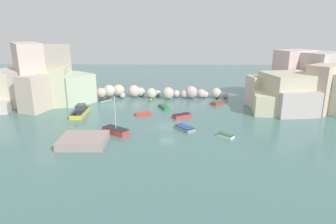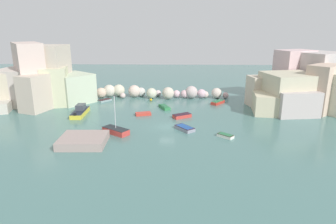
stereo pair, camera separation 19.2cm
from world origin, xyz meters
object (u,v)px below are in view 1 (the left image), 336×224
at_px(moored_boat_2, 80,111).
at_px(moored_boat_6, 105,100).
at_px(stone_dock, 84,140).
at_px(moored_boat_8, 218,102).
at_px(moored_boat_7, 164,107).
at_px(moored_boat_4, 226,136).
at_px(moored_boat_1, 185,128).
at_px(moored_boat_0, 116,131).
at_px(moored_boat_3, 182,116).
at_px(moored_boat_5, 143,114).
at_px(channel_buoy, 151,100).

relative_size(moored_boat_2, moored_boat_6, 2.05).
distance_m(stone_dock, moored_boat_8, 31.41).
bearing_deg(moored_boat_7, moored_boat_2, -96.89).
bearing_deg(moored_boat_8, moored_boat_4, 34.27).
height_order(moored_boat_6, moored_boat_8, moored_boat_8).
bearing_deg(moored_boat_4, moored_boat_1, 14.51).
bearing_deg(moored_boat_0, moored_boat_1, 45.50).
bearing_deg(stone_dock, moored_boat_1, 23.87).
height_order(moored_boat_1, moored_boat_2, moored_boat_2).
xyz_separation_m(moored_boat_3, moored_boat_5, (-7.10, 1.33, -0.09)).
bearing_deg(moored_boat_2, moored_boat_0, -140.71).
relative_size(channel_buoy, moored_boat_4, 0.22).
bearing_deg(moored_boat_2, stone_dock, -162.86).
bearing_deg(moored_boat_1, moored_boat_5, 5.02).
distance_m(moored_boat_1, moored_boat_7, 13.16).
bearing_deg(channel_buoy, moored_boat_3, -61.15).
xyz_separation_m(moored_boat_2, moored_boat_5, (11.65, 0.06, -0.39)).
xyz_separation_m(stone_dock, moored_boat_6, (-2.77, 24.33, -0.35)).
height_order(moored_boat_5, moored_boat_7, moored_boat_7).
relative_size(moored_boat_1, moored_boat_3, 1.04).
bearing_deg(stone_dock, moored_boat_4, 9.24).
bearing_deg(moored_boat_5, channel_buoy, -108.79).
bearing_deg(moored_boat_1, moored_boat_7, -21.83).
xyz_separation_m(moored_boat_3, moored_boat_7, (-3.39, 6.06, -0.05)).
bearing_deg(stone_dock, moored_boat_8, 46.70).
height_order(moored_boat_4, moored_boat_6, moored_boat_4).
height_order(moored_boat_0, moored_boat_7, moored_boat_0).
height_order(channel_buoy, moored_boat_0, moored_boat_0).
bearing_deg(moored_boat_5, moored_boat_4, 124.75).
distance_m(channel_buoy, moored_boat_6, 10.05).
height_order(channel_buoy, moored_boat_6, channel_buoy).
distance_m(moored_boat_0, moored_boat_7, 16.05).
bearing_deg(channel_buoy, moored_boat_8, -7.76).
bearing_deg(moored_boat_4, moored_boat_6, -1.31).
bearing_deg(moored_boat_5, moored_boat_1, 117.17).
distance_m(channel_buoy, moored_boat_5, 10.65).
xyz_separation_m(channel_buoy, moored_boat_4, (12.85, -21.53, -0.03)).
bearing_deg(moored_boat_0, moored_boat_7, 100.11).
bearing_deg(channel_buoy, moored_boat_0, -100.03).
xyz_separation_m(moored_boat_1, moored_boat_7, (-3.71, 12.63, -0.02)).
relative_size(stone_dock, moored_boat_2, 0.97).
xyz_separation_m(moored_boat_3, moored_boat_4, (6.26, -9.57, -0.08)).
bearing_deg(moored_boat_8, moored_boat_2, -33.25).
height_order(channel_buoy, moored_boat_5, channel_buoy).
bearing_deg(moored_boat_1, moored_boat_6, 4.98).
distance_m(moored_boat_0, moored_boat_2, 12.96).
relative_size(channel_buoy, moored_boat_1, 0.15).
relative_size(moored_boat_3, moored_boat_5, 1.15).
bearing_deg(moored_boat_3, moored_boat_6, 114.99).
bearing_deg(stone_dock, moored_boat_3, 42.80).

